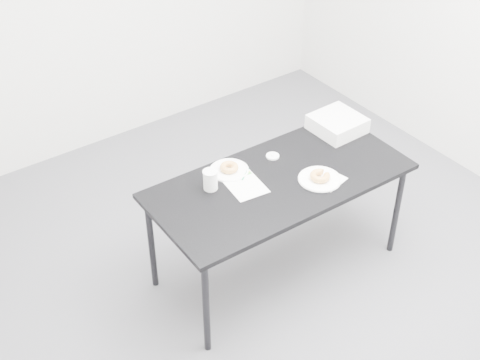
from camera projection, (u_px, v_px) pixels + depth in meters
floor at (260, 276)px, 4.24m from camera, size 4.00×4.00×0.00m
table at (280, 186)px, 3.92m from camera, size 1.56×0.75×0.71m
scorecard at (245, 185)px, 3.83m from camera, size 0.22×0.27×0.00m
logo_patch at (247, 173)px, 3.93m from camera, size 0.04×0.04×0.00m
pen at (245, 174)px, 3.91m from camera, size 0.10×0.08×0.01m
napkin at (327, 179)px, 3.88m from camera, size 0.21×0.21×0.00m
plate_near at (320, 179)px, 3.87m from camera, size 0.25×0.25×0.01m
donut_near at (320, 176)px, 3.86m from camera, size 0.13×0.13×0.04m
plate_far at (229, 170)px, 3.95m from camera, size 0.23×0.23×0.01m
donut_far at (229, 167)px, 3.93m from camera, size 0.14×0.14×0.04m
coffee_cup at (210, 180)px, 3.78m from camera, size 0.08×0.08×0.12m
cup_lid at (273, 156)px, 4.06m from camera, size 0.08×0.08×0.01m
bakery_box at (337, 124)px, 4.27m from camera, size 0.30×0.30×0.10m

